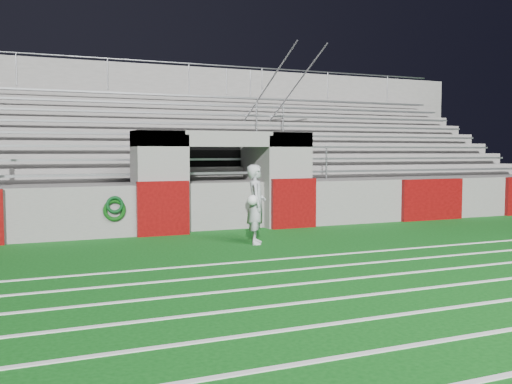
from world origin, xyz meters
name	(u,v)px	position (x,y,z in m)	size (l,w,h in m)	color
ground	(280,249)	(0.00, 0.00, 0.00)	(90.00, 90.00, 0.00)	#0C4D12
field_markings	(444,309)	(0.00, -5.00, 0.01)	(28.00, 8.09, 0.01)	white
stadium_structure	(179,169)	(0.00, 7.97, 1.49)	(26.00, 8.48, 5.42)	slate
goalkeeper_with_ball	(256,204)	(-0.18, 0.89, 0.90)	(0.64, 0.76, 1.78)	#A5A8AE
hose_coil	(115,208)	(-2.98, 2.93, 0.72)	(0.54, 0.14, 0.61)	#0C3D0D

